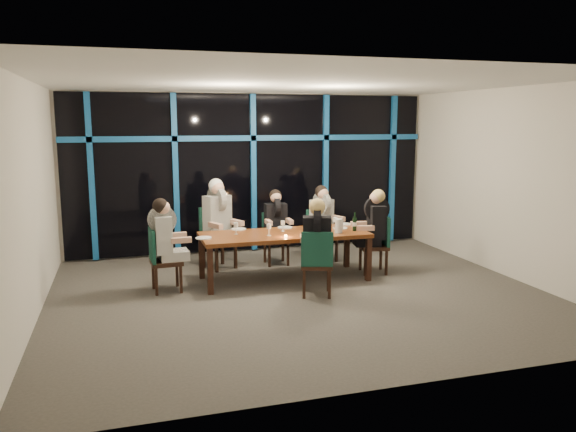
{
  "coord_description": "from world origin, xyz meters",
  "views": [
    {
      "loc": [
        -2.4,
        -7.44,
        2.47
      ],
      "look_at": [
        0.0,
        0.6,
        1.05
      ],
      "focal_mm": 35.0,
      "sensor_mm": 36.0,
      "label": 1
    }
  ],
  "objects": [
    {
      "name": "plate_far_mid",
      "position": [
        0.13,
        1.21,
        0.76
      ],
      "size": [
        0.24,
        0.24,
        0.01
      ],
      "primitive_type": "cylinder",
      "color": "white",
      "rests_on": "dining_table"
    },
    {
      "name": "wine_glass_d",
      "position": [
        -0.75,
        0.9,
        0.88
      ],
      "size": [
        0.07,
        0.07,
        0.18
      ],
      "color": "silver",
      "rests_on": "dining_table"
    },
    {
      "name": "chair_end_left",
      "position": [
        -1.91,
        0.7,
        0.53
      ],
      "size": [
        0.47,
        0.47,
        0.94
      ],
      "rotation": [
        0.0,
        0.0,
        1.64
      ],
      "color": "black",
      "rests_on": "ground"
    },
    {
      "name": "plate_end_right",
      "position": [
        0.97,
        0.88,
        0.76
      ],
      "size": [
        0.24,
        0.24,
        0.01
      ],
      "primitive_type": "cylinder",
      "color": "white",
      "rests_on": "dining_table"
    },
    {
      "name": "wine_glass_c",
      "position": [
        0.39,
        0.84,
        0.87
      ],
      "size": [
        0.06,
        0.06,
        0.17
      ],
      "color": "silver",
      "rests_on": "dining_table"
    },
    {
      "name": "room",
      "position": [
        0.0,
        0.0,
        2.02
      ],
      "size": [
        7.04,
        7.0,
        3.02
      ],
      "color": "#54504A",
      "rests_on": "ground"
    },
    {
      "name": "chair_far_mid",
      "position": [
        0.14,
        1.85,
        0.5
      ],
      "size": [
        0.42,
        0.42,
        0.89
      ],
      "rotation": [
        0.0,
        0.0,
        -0.01
      ],
      "color": "black",
      "rests_on": "ground"
    },
    {
      "name": "diner_far_left",
      "position": [
        -0.86,
        1.79,
        0.99
      ],
      "size": [
        0.66,
        0.71,
        1.01
      ],
      "rotation": [
        0.0,
        0.0,
        0.43
      ],
      "color": "black",
      "rests_on": "ground"
    },
    {
      "name": "diner_end_left",
      "position": [
        -1.83,
        0.71,
        0.9
      ],
      "size": [
        0.6,
        0.48,
        0.92
      ],
      "rotation": [
        0.0,
        0.0,
        1.64
      ],
      "color": "black",
      "rests_on": "ground"
    },
    {
      "name": "dining_table",
      "position": [
        0.0,
        0.8,
        0.68
      ],
      "size": [
        2.6,
        1.0,
        0.75
      ],
      "color": "brown",
      "rests_on": "ground"
    },
    {
      "name": "plate_end_left",
      "position": [
        -1.27,
        0.74,
        0.76
      ],
      "size": [
        0.24,
        0.24,
        0.01
      ],
      "primitive_type": "cylinder",
      "color": "white",
      "rests_on": "dining_table"
    },
    {
      "name": "wine_bottle",
      "position": [
        1.12,
        0.65,
        0.86
      ],
      "size": [
        0.07,
        0.07,
        0.3
      ],
      "rotation": [
        0.0,
        0.0,
        0.0
      ],
      "color": "black",
      "rests_on": "dining_table"
    },
    {
      "name": "water_pitcher",
      "position": [
        0.81,
        0.56,
        0.86
      ],
      "size": [
        0.14,
        0.12,
        0.22
      ],
      "rotation": [
        0.0,
        0.0,
        0.26
      ],
      "color": "silver",
      "rests_on": "dining_table"
    },
    {
      "name": "tea_light",
      "position": [
        -0.07,
        0.48,
        0.76
      ],
      "size": [
        0.05,
        0.05,
        0.03
      ],
      "primitive_type": "cylinder",
      "color": "#FF9D4C",
      "rests_on": "dining_table"
    },
    {
      "name": "diner_end_right",
      "position": [
        1.52,
        0.77,
        0.9
      ],
      "size": [
        0.63,
        0.51,
        0.92
      ],
      "rotation": [
        0.0,
        0.0,
        4.52
      ],
      "color": "black",
      "rests_on": "ground"
    },
    {
      "name": "wine_glass_e",
      "position": [
        0.89,
        0.9,
        0.89
      ],
      "size": [
        0.07,
        0.07,
        0.19
      ],
      "color": "silver",
      "rests_on": "dining_table"
    },
    {
      "name": "chair_far_left",
      "position": [
        -0.9,
        1.87,
        0.58
      ],
      "size": [
        0.64,
        0.64,
        1.04
      ],
      "rotation": [
        0.0,
        0.0,
        0.43
      ],
      "color": "black",
      "rests_on": "ground"
    },
    {
      "name": "chair_near_mid",
      "position": [
        0.19,
        -0.18,
        0.54
      ],
      "size": [
        0.56,
        0.56,
        0.96
      ],
      "rotation": [
        0.0,
        0.0,
        2.83
      ],
      "color": "black",
      "rests_on": "ground"
    },
    {
      "name": "chair_far_right",
      "position": [
        0.95,
        1.8,
        0.52
      ],
      "size": [
        0.55,
        0.55,
        0.93
      ],
      "rotation": [
        0.0,
        0.0,
        0.35
      ],
      "color": "black",
      "rests_on": "ground"
    },
    {
      "name": "plate_far_left",
      "position": [
        -0.63,
        1.28,
        0.76
      ],
      "size": [
        0.24,
        0.24,
        0.01
      ],
      "primitive_type": "cylinder",
      "color": "white",
      "rests_on": "dining_table"
    },
    {
      "name": "diner_far_right",
      "position": [
        0.98,
        1.73,
        0.89
      ],
      "size": [
        0.56,
        0.63,
        0.9
      ],
      "rotation": [
        0.0,
        0.0,
        0.35
      ],
      "color": "black",
      "rests_on": "ground"
    },
    {
      "name": "plate_far_right",
      "position": [
        1.18,
        1.2,
        0.76
      ],
      "size": [
        0.24,
        0.24,
        0.01
      ],
      "primitive_type": "cylinder",
      "color": "white",
      "rests_on": "dining_table"
    },
    {
      "name": "wine_glass_b",
      "position": [
        0.02,
        0.94,
        0.87
      ],
      "size": [
        0.07,
        0.07,
        0.17
      ],
      "color": "silver",
      "rests_on": "dining_table"
    },
    {
      "name": "window_wall",
      "position": [
        0.01,
        2.93,
        1.55
      ],
      "size": [
        6.86,
        0.43,
        2.94
      ],
      "color": "black",
      "rests_on": "ground"
    },
    {
      "name": "diner_far_mid",
      "position": [
        0.13,
        1.77,
        0.85
      ],
      "size": [
        0.44,
        0.55,
        0.87
      ],
      "rotation": [
        0.0,
        0.0,
        -0.01
      ],
      "color": "black",
      "rests_on": "ground"
    },
    {
      "name": "diner_near_mid",
      "position": [
        0.22,
        -0.1,
        0.92
      ],
      "size": [
        0.57,
        0.65,
        0.93
      ],
      "rotation": [
        0.0,
        0.0,
        2.83
      ],
      "color": "black",
      "rests_on": "ground"
    },
    {
      "name": "plate_near_mid",
      "position": [
        0.39,
        0.44,
        0.76
      ],
      "size": [
        0.24,
        0.24,
        0.01
      ],
      "primitive_type": "cylinder",
      "color": "white",
      "rests_on": "dining_table"
    },
    {
      "name": "chair_end_right",
      "position": [
        1.6,
        0.76,
        0.53
      ],
      "size": [
        0.51,
        0.51,
        0.94
      ],
      "rotation": [
        0.0,
        0.0,
        4.52
      ],
      "color": "black",
      "rests_on": "ground"
    },
    {
      "name": "wine_glass_a",
      "position": [
        -0.28,
        0.67,
        0.88
      ],
      "size": [
        0.07,
        0.07,
        0.18
      ],
      "color": "white",
      "rests_on": "dining_table"
    }
  ]
}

